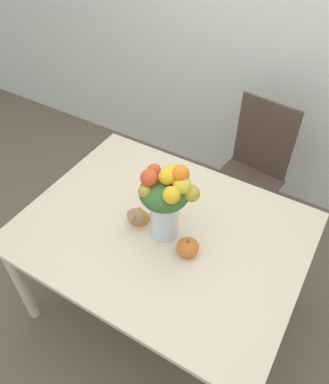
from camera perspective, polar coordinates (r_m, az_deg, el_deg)
The scene contains 7 objects.
ground_plane at distance 2.52m, azimuth -0.28°, elevation -16.39°, with size 12.00×12.00×0.00m, color brown.
wall_back at distance 2.68m, azimuth 16.90°, elevation 24.27°, with size 8.00×0.06×2.70m.
dining_table at distance 1.97m, azimuth -0.34°, elevation -7.12°, with size 1.42×1.08×0.73m.
flower_vase at distance 1.72m, azimuth 0.20°, elevation -1.20°, with size 0.28×0.23×0.44m.
pumpkin at distance 1.79m, azimuth 3.54°, elevation -8.39°, with size 0.11×0.11×0.10m.
turkey_figurine at distance 1.92m, azimuth -3.98°, elevation -3.39°, with size 0.11×0.15×0.09m.
dining_chair_near_window at distance 2.62m, azimuth 12.94°, elevation 2.87°, with size 0.47×0.47×1.00m.
Camera 1 is at (0.64, -1.05, 2.20)m, focal length 35.00 mm.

